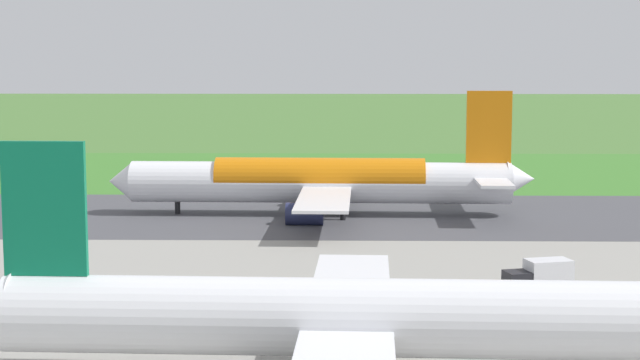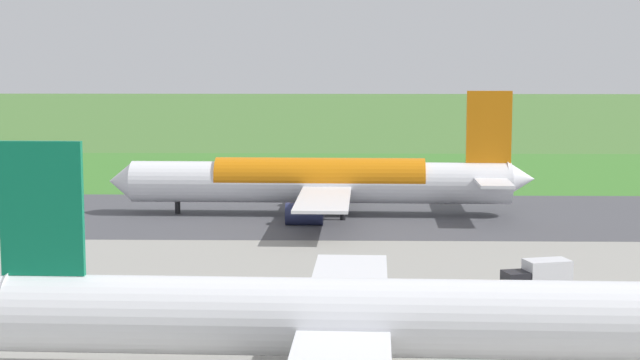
# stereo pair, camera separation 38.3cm
# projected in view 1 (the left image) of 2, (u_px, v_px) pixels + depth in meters

# --- Properties ---
(ground_plane) EXTENTS (800.00, 800.00, 0.00)m
(ground_plane) POSITION_uv_depth(u_px,v_px,m) (315.00, 215.00, 127.37)
(ground_plane) COLOR #477233
(runway_asphalt) EXTENTS (600.00, 35.75, 0.06)m
(runway_asphalt) POSITION_uv_depth(u_px,v_px,m) (315.00, 215.00, 127.36)
(runway_asphalt) COLOR #47474C
(runway_asphalt) RESTS_ON ground
(grass_verge_foreground) EXTENTS (600.00, 80.00, 0.04)m
(grass_verge_foreground) POSITION_uv_depth(u_px,v_px,m) (320.00, 177.00, 166.96)
(grass_verge_foreground) COLOR #3C782B
(grass_verge_foreground) RESTS_ON ground
(airliner_main) EXTENTS (54.05, 44.14, 15.88)m
(airliner_main) POSITION_uv_depth(u_px,v_px,m) (323.00, 181.00, 126.80)
(airliner_main) COLOR white
(airliner_main) RESTS_ON ground
(airliner_parked_mid) EXTENTS (51.04, 41.70, 14.91)m
(airliner_parked_mid) POSITION_uv_depth(u_px,v_px,m) (358.00, 316.00, 62.46)
(airliner_parked_mid) COLOR white
(airliner_parked_mid) RESTS_ON ground
(service_truck_fuel) EXTENTS (6.18, 3.65, 2.65)m
(service_truck_fuel) POSITION_uv_depth(u_px,v_px,m) (541.00, 274.00, 86.59)
(service_truck_fuel) COLOR black
(service_truck_fuel) RESTS_ON ground
(no_stopping_sign) EXTENTS (0.60, 0.10, 2.83)m
(no_stopping_sign) POSITION_uv_depth(u_px,v_px,m) (350.00, 168.00, 165.15)
(no_stopping_sign) COLOR slate
(no_stopping_sign) RESTS_ON ground
(traffic_cone_orange) EXTENTS (0.40, 0.40, 0.55)m
(traffic_cone_orange) POSITION_uv_depth(u_px,v_px,m) (326.00, 173.00, 169.92)
(traffic_cone_orange) COLOR orange
(traffic_cone_orange) RESTS_ON ground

